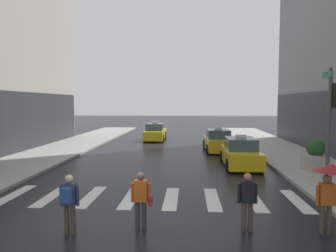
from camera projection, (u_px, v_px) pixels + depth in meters
The scene contains 11 objects.
ground_plane at pixel (138, 230), 8.76m from camera, with size 160.00×160.00×0.00m, color black.
crosswalk_markings at pixel (151, 198), 11.75m from camera, with size 11.30×2.80×0.01m.
traffic_light_pole at pixel (332, 111), 12.11m from camera, with size 0.44×0.84×4.80m.
taxi_lead at pixel (240, 153), 17.66m from camera, with size 1.96×4.56×1.80m.
taxi_second at pixel (218, 141), 23.28m from camera, with size 2.06×4.60×1.80m.
taxi_third at pixel (155, 133), 30.11m from camera, with size 1.94×4.55×1.80m.
pedestrian_with_umbrella at pixel (330, 180), 8.40m from camera, with size 0.96×0.96×1.94m.
pedestrian_with_backpack at pixel (69, 200), 8.39m from camera, with size 0.55×0.43×1.65m.
pedestrian_with_handbag at pixel (141, 197), 8.74m from camera, with size 0.60×0.24×1.65m.
pedestrian_plain_coat at pixel (247, 198), 8.64m from camera, with size 0.55×0.24×1.65m.
planter_near_corner at pixel (315, 156), 15.89m from camera, with size 1.10×1.10×1.60m.
Camera 1 is at (1.41, -8.45, 3.58)m, focal length 33.17 mm.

